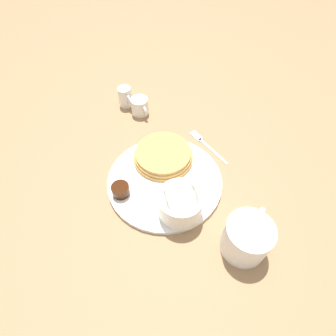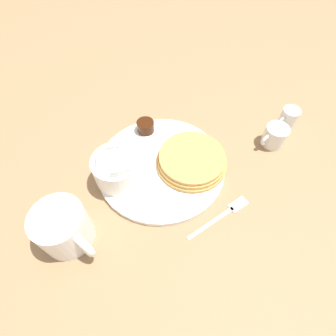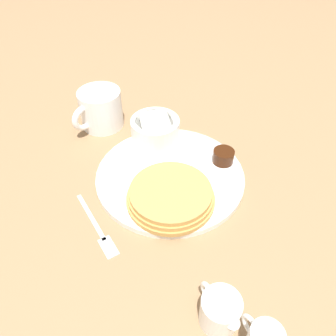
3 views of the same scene
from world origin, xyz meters
name	(u,v)px [view 3 (image 3 of 3)]	position (x,y,z in m)	size (l,w,h in m)	color
ground_plane	(170,178)	(0.00, 0.00, 0.00)	(4.00, 4.00, 0.00)	#93704C
plate	(170,176)	(0.00, 0.00, 0.01)	(0.28, 0.28, 0.01)	white
pancake_stack	(171,195)	(0.01, -0.07, 0.03)	(0.15, 0.15, 0.03)	tan
bowl	(155,132)	(-0.05, 0.08, 0.04)	(0.10, 0.10, 0.06)	white
syrup_cup	(223,156)	(0.09, 0.06, 0.03)	(0.04, 0.04, 0.03)	#38190A
butter_ramekin	(161,132)	(-0.04, 0.10, 0.03)	(0.04, 0.04, 0.04)	white
coffee_mug	(100,109)	(-0.19, 0.14, 0.04)	(0.09, 0.12, 0.09)	white
creamer_pitcher_near	(220,310)	(0.12, -0.25, 0.03)	(0.06, 0.06, 0.05)	white
fork	(99,231)	(-0.09, -0.15, 0.00)	(0.11, 0.12, 0.00)	silver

